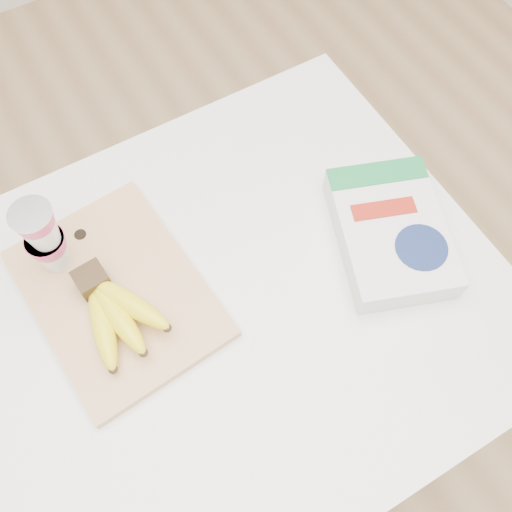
{
  "coord_description": "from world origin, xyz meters",
  "views": [
    {
      "loc": [
        -0.01,
        -0.33,
        1.7
      ],
      "look_at": [
        0.2,
        0.03,
        0.9
      ],
      "focal_mm": 40.0,
      "sensor_mm": 36.0,
      "label": 1
    }
  ],
  "objects_px": {
    "cereal_box": "(390,232)",
    "bananas": "(114,311)",
    "table": "(184,403)",
    "yogurt_stack": "(44,237)",
    "cutting_board": "(117,293)"
  },
  "relations": [
    {
      "from": "bananas",
      "to": "cereal_box",
      "type": "relative_size",
      "value": 0.62
    },
    {
      "from": "cereal_box",
      "to": "bananas",
      "type": "bearing_deg",
      "value": -171.49
    },
    {
      "from": "table",
      "to": "cutting_board",
      "type": "xyz_separation_m",
      "value": [
        -0.02,
        0.1,
        0.44
      ]
    },
    {
      "from": "bananas",
      "to": "yogurt_stack",
      "type": "relative_size",
      "value": 1.19
    },
    {
      "from": "table",
      "to": "bananas",
      "type": "height_order",
      "value": "bananas"
    },
    {
      "from": "cutting_board",
      "to": "cereal_box",
      "type": "bearing_deg",
      "value": -22.01
    },
    {
      "from": "cutting_board",
      "to": "bananas",
      "type": "xyz_separation_m",
      "value": [
        -0.02,
        -0.04,
        0.03
      ]
    },
    {
      "from": "table",
      "to": "cereal_box",
      "type": "height_order",
      "value": "cereal_box"
    },
    {
      "from": "yogurt_stack",
      "to": "cereal_box",
      "type": "distance_m",
      "value": 0.55
    },
    {
      "from": "table",
      "to": "cutting_board",
      "type": "height_order",
      "value": "cutting_board"
    },
    {
      "from": "cutting_board",
      "to": "cereal_box",
      "type": "height_order",
      "value": "cereal_box"
    },
    {
      "from": "yogurt_stack",
      "to": "bananas",
      "type": "bearing_deg",
      "value": -72.99
    },
    {
      "from": "table",
      "to": "yogurt_stack",
      "type": "xyz_separation_m",
      "value": [
        -0.07,
        0.19,
        0.53
      ]
    },
    {
      "from": "table",
      "to": "yogurt_stack",
      "type": "height_order",
      "value": "yogurt_stack"
    },
    {
      "from": "bananas",
      "to": "yogurt_stack",
      "type": "bearing_deg",
      "value": 107.01
    }
  ]
}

